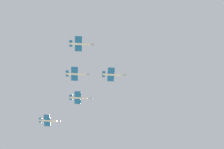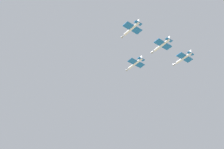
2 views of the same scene
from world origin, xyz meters
name	(u,v)px [view 2 (image 2 of 2)]	position (x,y,z in m)	size (l,w,h in m)	color
jet_lead	(135,64)	(-14.19, 12.38, 174.01)	(11.80, 9.38, 2.59)	white
jet_port_inner	(131,29)	(-8.23, -11.16, 174.56)	(11.80, 9.38, 2.59)	white
jet_starboard_inner	(183,58)	(9.35, 18.34, 175.09)	(11.80, 9.38, 2.59)	white
jet_port_outer	(162,45)	(2.03, 2.71, 173.08)	(11.80, 9.38, 2.59)	white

